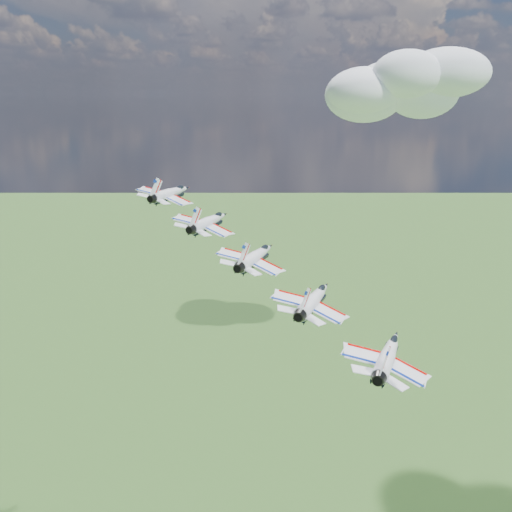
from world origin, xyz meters
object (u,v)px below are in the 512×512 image
(jet_0, at_px, (171,193))
(jet_1, at_px, (209,221))
(jet_3, at_px, (314,299))
(jet_2, at_px, (256,256))
(jet_4, at_px, (388,354))

(jet_0, xyz_separation_m, jet_1, (9.42, -7.36, -2.76))
(jet_1, distance_m, jet_3, 24.54)
(jet_2, relative_size, jet_4, 1.00)
(jet_0, distance_m, jet_1, 12.27)
(jet_4, bearing_deg, jet_2, 148.34)
(jet_0, height_order, jet_4, jet_0)
(jet_0, distance_m, jet_4, 49.07)
(jet_0, relative_size, jet_2, 1.00)
(jet_3, bearing_deg, jet_0, 148.34)
(jet_3, bearing_deg, jet_4, -31.66)
(jet_3, bearing_deg, jet_2, 148.34)
(jet_0, height_order, jet_3, jet_0)
(jet_3, height_order, jet_4, jet_3)
(jet_1, distance_m, jet_2, 12.27)
(jet_1, height_order, jet_4, jet_1)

